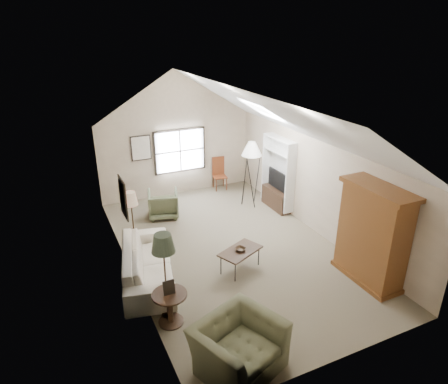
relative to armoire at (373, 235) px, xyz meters
name	(u,v)px	position (x,y,z in m)	size (l,w,h in m)	color
room_shell	(232,123)	(-2.18, 2.40, 2.11)	(5.01, 8.01, 4.00)	#6C634D
window	(180,151)	(-2.08, 6.36, 0.35)	(1.72, 0.08, 1.42)	black
skylight	(262,110)	(-0.88, 3.30, 2.12)	(0.80, 1.20, 0.52)	white
wall_art	(133,171)	(-4.06, 4.34, 0.63)	(1.97, 3.71, 0.88)	black
armoire	(373,235)	(0.00, 0.00, 0.00)	(0.60, 1.50, 2.20)	brown
tv_alcove	(278,172)	(0.16, 4.00, 0.05)	(0.32, 1.30, 2.10)	white
media_console	(276,199)	(0.14, 4.00, -0.80)	(0.34, 1.18, 0.60)	#382316
tv_panel	(277,180)	(0.14, 4.00, -0.18)	(0.05, 0.90, 0.55)	black
sofa	(148,263)	(-4.38, 2.07, -0.72)	(2.63, 1.03, 0.77)	silver
armchair_near	(238,347)	(-3.71, -1.02, -0.67)	(1.33, 1.16, 0.86)	#595C40
armchair_far	(163,204)	(-3.16, 4.89, -0.71)	(0.84, 0.86, 0.78)	#5D6647
coffee_table	(240,260)	(-2.39, 1.49, -0.84)	(1.00, 0.56, 0.51)	#372716
bowl	(240,249)	(-2.39, 1.49, -0.56)	(0.24, 0.24, 0.06)	#392617
side_table	(170,308)	(-4.38, 0.47, -0.77)	(0.66, 0.66, 0.66)	#372716
side_chair	(220,174)	(-0.79, 6.10, -0.55)	(0.43, 0.43, 1.09)	maroon
tripod_lamp	(251,174)	(-0.47, 4.52, -0.07)	(0.60, 0.60, 2.06)	silver
dark_lamp	(165,276)	(-4.38, 0.67, -0.18)	(0.44, 0.44, 1.83)	#272E21
tan_lamp	(133,222)	(-4.38, 3.27, -0.28)	(0.33, 0.33, 1.65)	tan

